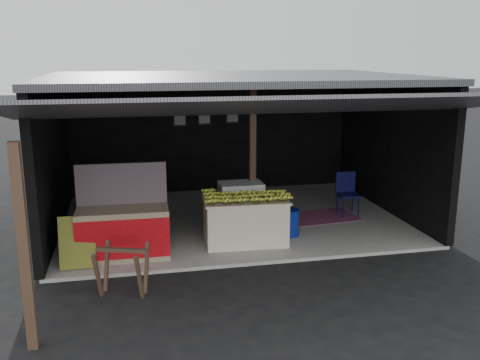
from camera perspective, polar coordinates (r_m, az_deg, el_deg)
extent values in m
plane|color=black|center=(9.01, 2.25, -9.07)|extent=(80.00, 80.00, 0.00)
cube|color=gray|center=(11.29, -0.90, -4.18)|extent=(7.00, 5.00, 0.06)
cube|color=black|center=(13.37, -3.02, 5.08)|extent=(7.00, 0.15, 2.90)
cube|color=black|center=(10.83, -19.43, 2.36)|extent=(0.15, 5.00, 2.90)
cube|color=black|center=(12.10, 15.59, 3.73)|extent=(0.15, 5.00, 2.90)
cube|color=#232326|center=(10.77, -0.95, 10.84)|extent=(7.20, 5.20, 0.12)
cube|color=#232326|center=(7.44, 4.27, 7.87)|extent=(7.40, 2.47, 0.48)
cube|color=#493124|center=(10.43, 1.34, 2.58)|extent=(0.12, 0.12, 2.85)
cube|color=#493124|center=(6.65, -22.05, -6.88)|extent=(0.12, 0.12, 2.50)
cube|color=white|center=(9.74, 0.55, -4.44)|extent=(1.50, 0.95, 0.79)
cube|color=white|center=(9.62, 0.56, -2.08)|extent=(1.56, 1.01, 0.04)
cube|color=white|center=(10.48, 0.09, -2.75)|extent=(0.84, 0.56, 0.93)
cube|color=navy|center=(10.20, 0.44, -2.94)|extent=(0.65, 0.02, 0.28)
cube|color=#B21414|center=(10.30, 0.43, -4.68)|extent=(0.42, 0.02, 0.09)
cube|color=#998466|center=(9.26, -12.33, -5.53)|extent=(1.54, 0.70, 0.86)
cube|color=red|center=(8.93, -12.33, -6.23)|extent=(1.52, 0.06, 0.67)
cube|color=white|center=(8.92, -12.33, -6.26)|extent=(0.52, 0.02, 0.17)
cube|color=#1A194C|center=(9.31, -12.57, -0.40)|extent=(1.52, 0.09, 0.71)
cube|color=black|center=(9.00, -16.98, -6.39)|extent=(0.57, 0.24, 0.84)
cube|color=#493124|center=(7.93, -14.93, -9.83)|extent=(0.14, 0.28, 0.73)
cube|color=#493124|center=(7.74, -10.69, -10.19)|extent=(0.14, 0.28, 0.73)
cube|color=#493124|center=(8.24, -14.04, -8.87)|extent=(0.14, 0.28, 0.73)
cube|color=#493124|center=(8.06, -9.95, -9.18)|extent=(0.14, 0.28, 0.73)
cube|color=#493124|center=(7.86, -12.54, -7.32)|extent=(0.73, 0.29, 0.06)
cylinder|color=navy|center=(10.18, 5.39, -4.63)|extent=(0.33, 0.33, 0.48)
cylinder|color=#090B35|center=(11.39, 10.90, -2.93)|extent=(0.03, 0.03, 0.45)
cylinder|color=#090B35|center=(11.51, 12.54, -2.83)|extent=(0.03, 0.03, 0.45)
cylinder|color=#090B35|center=(11.71, 10.31, -2.46)|extent=(0.03, 0.03, 0.45)
cylinder|color=#090B35|center=(11.83, 11.91, -2.37)|extent=(0.03, 0.03, 0.45)
cube|color=#090B35|center=(11.55, 11.47, -1.57)|extent=(0.45, 0.45, 0.04)
cube|color=#090B35|center=(11.67, 11.18, -0.23)|extent=(0.43, 0.06, 0.46)
cube|color=#74194E|center=(11.46, 8.54, -3.89)|extent=(1.60, 1.16, 0.01)
cube|color=black|center=(13.11, -6.44, 6.62)|extent=(0.32, 0.03, 0.42)
cube|color=#4C4C59|center=(13.09, -6.44, 6.61)|extent=(0.26, 0.02, 0.34)
cube|color=black|center=(13.18, -3.83, 6.79)|extent=(0.32, 0.03, 0.42)
cube|color=#4C4C59|center=(13.16, -3.82, 6.78)|extent=(0.26, 0.02, 0.34)
cube|color=black|center=(13.30, -0.83, 6.97)|extent=(0.32, 0.03, 0.42)
cube|color=#4C4C59|center=(13.28, -0.81, 6.96)|extent=(0.26, 0.02, 0.34)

